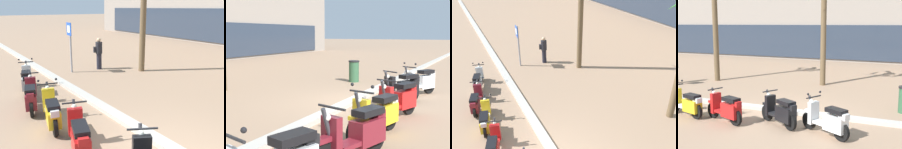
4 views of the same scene
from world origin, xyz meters
TOP-DOWN VIEW (x-y plane):
  - ground_plane at (0.00, 0.00)m, footprint 200.00×200.00m
  - curb_strip at (0.00, 0.36)m, footprint 60.00×0.36m
  - scooter_maroon_gap_after_mid at (-4.45, -1.49)m, footprint 1.80×0.80m
  - scooter_yellow_mid_rear at (-3.03, -1.38)m, footprint 1.78×0.72m
  - scooter_red_tail_end at (-1.41, -1.41)m, footprint 1.67×0.79m
  - scooter_black_mid_centre at (0.34, -1.06)m, footprint 1.57×0.94m
  - scooter_white_mid_front at (1.92, -1.29)m, footprint 1.64×0.96m
  - litter_bin at (3.77, 2.00)m, footprint 0.48×0.48m

SIDE VIEW (x-z plane):
  - ground_plane at x=0.00m, z-range 0.00..0.00m
  - curb_strip at x=0.00m, z-range 0.00..0.12m
  - scooter_yellow_mid_rear at x=-3.03m, z-range -0.14..1.03m
  - scooter_maroon_gap_after_mid at x=-4.45m, z-range -0.07..0.98m
  - scooter_red_tail_end at x=-1.41m, z-range -0.06..0.98m
  - scooter_white_mid_front at x=1.92m, z-range -0.13..1.05m
  - scooter_black_mid_centre at x=0.34m, z-range -0.06..0.99m
  - litter_bin at x=3.77m, z-range 0.01..0.96m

